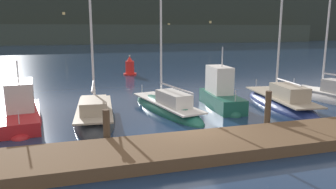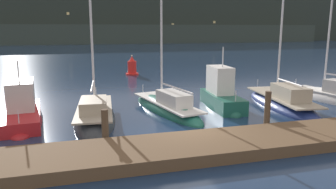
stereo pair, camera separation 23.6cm
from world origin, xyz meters
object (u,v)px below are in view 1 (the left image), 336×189
Objects in this scene: motorboat_berth_2 at (22,115)px; channel_buoy at (130,67)px; sailboat_berth_7 at (328,99)px; sailboat_berth_3 at (95,119)px; motorboat_berth_5 at (221,100)px; sailboat_berth_6 at (281,104)px; sailboat_berth_4 at (167,108)px.

motorboat_berth_2 reaches higher than channel_buoy.
motorboat_berth_2 is 18.63m from sailboat_berth_7.
sailboat_berth_3 is 17.09m from channel_buoy.
sailboat_berth_6 reaches higher than motorboat_berth_5.
motorboat_berth_5 is 0.49× the size of sailboat_berth_6.
sailboat_berth_6 is at bearing -173.79° from sailboat_berth_7.
sailboat_berth_4 reaches higher than motorboat_berth_5.
sailboat_berth_3 is at bearing -178.25° from sailboat_berth_7.
motorboat_berth_2 is at bearing -117.86° from channel_buoy.
sailboat_berth_6 is (14.69, -0.69, -0.22)m from motorboat_berth_2.
motorboat_berth_5 is at bearing 6.27° from sailboat_berth_3.
channel_buoy is at bearing 87.71° from sailboat_berth_4.
sailboat_berth_4 reaches higher than sailboat_berth_3.
sailboat_berth_3 is 4.22m from sailboat_berth_4.
sailboat_berth_6 is at bearing -7.19° from sailboat_berth_4.
sailboat_berth_7 reaches higher than motorboat_berth_2.
sailboat_berth_6 is at bearing -12.21° from motorboat_berth_5.
sailboat_berth_7 is at bearing -2.40° from sailboat_berth_4.
sailboat_berth_3 is 1.03× the size of sailboat_berth_7.
channel_buoy is (-2.75, 15.59, 0.33)m from motorboat_berth_5.
sailboat_berth_7 is (15.07, 0.46, 0.03)m from sailboat_berth_3.
sailboat_berth_6 is 3.95m from sailboat_berth_7.
sailboat_berth_7 is at bearing 6.21° from sailboat_berth_6.
sailboat_berth_4 is 5.89× the size of channel_buoy.
motorboat_berth_5 is at bearing -1.63° from sailboat_berth_4.
sailboat_berth_7 is (18.62, -0.27, -0.24)m from motorboat_berth_2.
sailboat_berth_3 is at bearing -167.43° from sailboat_berth_4.
sailboat_berth_4 reaches higher than motorboat_berth_2.
motorboat_berth_2 is 0.50× the size of sailboat_berth_4.
sailboat_berth_4 is (4.12, 0.92, 0.03)m from sailboat_berth_3.
channel_buoy is at bearing 122.94° from sailboat_berth_7.
sailboat_berth_7 is (10.95, -0.46, 0.00)m from sailboat_berth_4.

